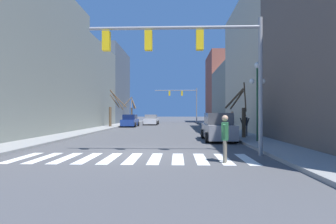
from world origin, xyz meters
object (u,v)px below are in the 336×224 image
object	(u,v)px
car_parked_right_far	(218,128)
pedestrian_waiting_at_curb	(223,120)
pedestrian_crossing_street	(232,121)
street_lamp_right_corner	(257,86)
street_tree_right_far	(242,114)
traffic_signal_far	(184,97)
street_tree_left_near	(112,111)
pedestrian_on_right_sidewalk	(245,123)
car_parked_left_near	(130,121)
traffic_signal_near	(194,53)
street_tree_right_mid	(131,110)
car_driving_toward_lane	(151,120)
pedestrian_near_right_corner	(225,134)

from	to	relation	value
car_parked_right_far	pedestrian_waiting_at_curb	size ratio (longest dim) A/B	2.90
pedestrian_crossing_street	pedestrian_waiting_at_curb	bearing A→B (deg)	14.15
street_lamp_right_corner	street_tree_right_far	distance (m)	3.02
traffic_signal_far	street_tree_left_near	size ratio (longest dim) A/B	1.68
pedestrian_waiting_at_curb	street_tree_right_far	world-z (taller)	street_tree_right_far
pedestrian_crossing_street	street_tree_left_near	distance (m)	17.06
pedestrian_waiting_at_curb	pedestrian_on_right_sidewalk	size ratio (longest dim) A/B	0.97
street_lamp_right_corner	pedestrian_waiting_at_curb	size ratio (longest dim) A/B	3.02
street_tree_left_near	street_tree_right_far	bearing A→B (deg)	-48.43
car_parked_left_near	street_tree_right_far	xyz separation A→B (m)	(10.66, -16.07, 1.00)
traffic_signal_near	traffic_signal_far	size ratio (longest dim) A/B	0.96
traffic_signal_near	traffic_signal_far	bearing A→B (deg)	89.15
traffic_signal_near	pedestrian_on_right_sidewalk	xyz separation A→B (m)	(4.13, 7.77, -3.30)
car_parked_left_near	street_tree_right_far	size ratio (longest dim) A/B	1.14
car_parked_right_far	street_tree_right_mid	distance (m)	31.08
pedestrian_on_right_sidewalk	pedestrian_crossing_street	distance (m)	1.72
traffic_signal_far	car_driving_toward_lane	bearing A→B (deg)	-123.18
pedestrian_crossing_street	car_driving_toward_lane	bearing A→B (deg)	41.92
car_parked_left_near	pedestrian_crossing_street	xyz separation A→B (m)	(10.53, -13.64, 0.46)
traffic_signal_far	street_tree_right_far	world-z (taller)	traffic_signal_far
traffic_signal_near	pedestrian_near_right_corner	distance (m)	3.87
car_parked_right_far	street_tree_right_far	xyz separation A→B (m)	(1.75, 0.84, 0.91)
car_parked_left_near	traffic_signal_near	bearing A→B (deg)	-163.22
pedestrian_near_right_corner	car_parked_right_far	bearing A→B (deg)	-171.92
street_tree_left_near	traffic_signal_far	bearing A→B (deg)	59.50
car_parked_right_far	street_lamp_right_corner	bearing A→B (deg)	-128.25
street_lamp_right_corner	street_tree_left_near	xyz separation A→B (m)	(-12.85, 16.60, -1.40)
pedestrian_on_right_sidewalk	pedestrian_crossing_street	bearing A→B (deg)	114.06
traffic_signal_near	car_parked_right_far	xyz separation A→B (m)	(1.97, 6.12, -3.56)
pedestrian_on_right_sidewalk	street_tree_right_mid	bearing A→B (deg)	120.81
street_lamp_right_corner	car_parked_right_far	bearing A→B (deg)	141.75
street_lamp_right_corner	pedestrian_crossing_street	xyz separation A→B (m)	(-0.46, 4.91, -2.23)
traffic_signal_far	car_driving_toward_lane	size ratio (longest dim) A/B	1.78
traffic_signal_far	pedestrian_waiting_at_curb	distance (m)	20.30
car_driving_toward_lane	street_tree_left_near	xyz separation A→B (m)	(-4.07, -7.80, 1.31)
traffic_signal_near	street_lamp_right_corner	size ratio (longest dim) A/B	1.59
pedestrian_waiting_at_curb	pedestrian_near_right_corner	bearing A→B (deg)	-107.02
street_lamp_right_corner	street_tree_right_far	xyz separation A→B (m)	(-0.33, 2.48, -1.70)
traffic_signal_far	pedestrian_near_right_corner	bearing A→B (deg)	-89.27
car_parked_right_far	pedestrian_crossing_street	size ratio (longest dim) A/B	2.49
traffic_signal_far	street_tree_left_near	xyz separation A→B (m)	(-9.36, -15.88, -2.63)
street_lamp_right_corner	car_parked_left_near	bearing A→B (deg)	120.64
car_parked_right_far	pedestrian_crossing_street	distance (m)	3.67
pedestrian_on_right_sidewalk	street_tree_left_near	size ratio (longest dim) A/B	0.35
car_parked_left_near	car_parked_right_far	bearing A→B (deg)	-152.22
car_driving_toward_lane	pedestrian_crossing_street	world-z (taller)	pedestrian_crossing_street
street_tree_right_far	car_parked_right_far	bearing A→B (deg)	-154.35
pedestrian_on_right_sidewalk	street_tree_right_far	bearing A→B (deg)	-111.96
pedestrian_near_right_corner	pedestrian_crossing_street	distance (m)	11.27
street_tree_right_mid	street_tree_left_near	xyz separation A→B (m)	(0.12, -14.10, -0.35)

